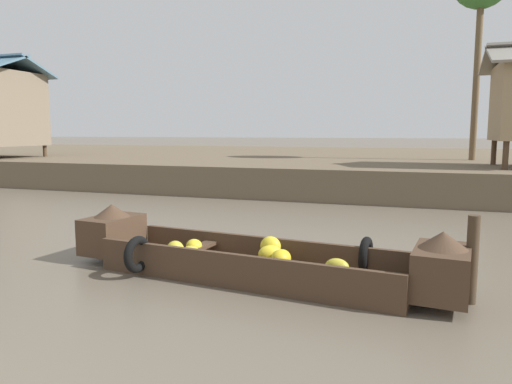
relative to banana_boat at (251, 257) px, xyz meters
name	(u,v)px	position (x,y,z in m)	size (l,w,h in m)	color
ground_plane	(265,218)	(-1.23, 4.55, -0.30)	(300.00, 300.00, 0.00)	#665B4C
riverbank_strip	(343,164)	(-1.23, 17.20, 0.18)	(160.00, 20.00, 0.96)	brown
banana_boat	(251,257)	(0.00, 0.00, 0.00)	(5.61, 1.61, 0.88)	#473323
mooring_post	(472,260)	(2.79, -0.09, 0.23)	(0.14, 0.14, 1.06)	#423323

